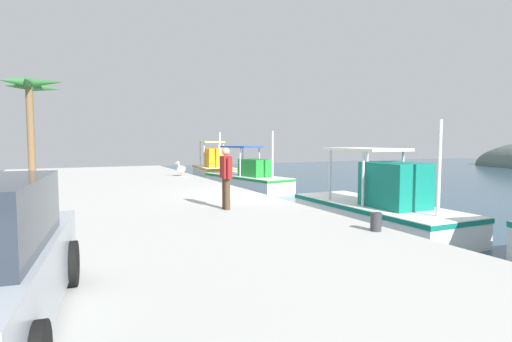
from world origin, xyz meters
The scene contains 8 objects.
quay_pier centered at (0.00, -5.00, 0.40)m, with size 36.00×10.00×0.80m, color #B2B2AD.
fishing_boat_nearest centered at (-12.77, 2.59, 0.73)m, with size 4.93×2.36×3.23m.
fishing_boat_second centered at (-6.81, 2.48, 0.61)m, with size 6.18×2.94×3.19m.
fishing_boat_third centered at (3.80, 2.12, 0.68)m, with size 6.04×2.21×3.25m.
pelican centered at (-8.19, -0.82, 1.20)m, with size 0.77×0.86×0.82m.
fisherman_standing centered at (2.64, -2.36, 1.75)m, with size 0.60×0.26×1.73m.
mooring_bollard_nearest centered at (6.56, -0.45, 1.00)m, with size 0.23×0.23×0.39m, color #333338.
palm_tree centered at (-8.37, -7.76, 4.83)m, with size 3.27×2.92×4.80m.
Camera 1 is at (13.23, -6.38, 2.74)m, focal length 28.58 mm.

